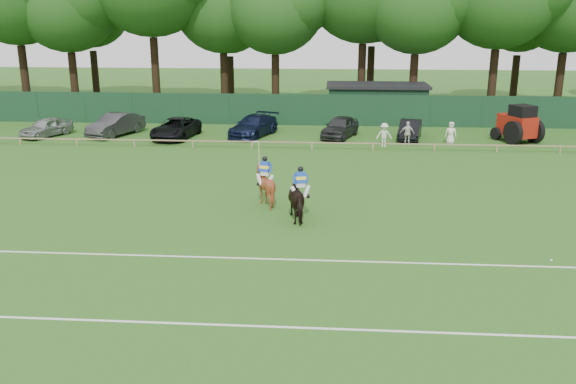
# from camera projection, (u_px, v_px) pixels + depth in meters

# --- Properties ---
(ground) EXTENTS (160.00, 160.00, 0.00)m
(ground) POSITION_uv_depth(u_px,v_px,m) (269.00, 249.00, 23.22)
(ground) COLOR #1E4C14
(ground) RESTS_ON ground
(horse_dark) EXTENTS (1.58, 2.41, 1.87)m
(horse_dark) POSITION_uv_depth(u_px,v_px,m) (300.00, 199.00, 26.28)
(horse_dark) COLOR black
(horse_dark) RESTS_ON ground
(horse_chestnut) EXTENTS (1.80, 1.93, 1.79)m
(horse_chestnut) POSITION_uv_depth(u_px,v_px,m) (265.00, 186.00, 28.42)
(horse_chestnut) COLOR maroon
(horse_chestnut) RESTS_ON ground
(sedan_silver) EXTENTS (3.12, 4.40, 1.39)m
(sedan_silver) POSITION_uv_depth(u_px,v_px,m) (46.00, 127.00, 44.40)
(sedan_silver) COLOR #A4A7A9
(sedan_silver) RESTS_ON ground
(sedan_grey) EXTENTS (3.32, 5.17, 1.61)m
(sedan_grey) POSITION_uv_depth(u_px,v_px,m) (116.00, 125.00, 44.76)
(sedan_grey) COLOR #313134
(sedan_grey) RESTS_ON ground
(suv_black) EXTENTS (3.04, 5.42, 1.43)m
(suv_black) POSITION_uv_depth(u_px,v_px,m) (176.00, 128.00, 43.84)
(suv_black) COLOR black
(suv_black) RESTS_ON ground
(sedan_navy) EXTENTS (3.70, 5.60, 1.51)m
(sedan_navy) POSITION_uv_depth(u_px,v_px,m) (253.00, 126.00, 44.54)
(sedan_navy) COLOR #101733
(sedan_navy) RESTS_ON ground
(hatch_grey) EXTENTS (3.15, 4.82, 1.53)m
(hatch_grey) POSITION_uv_depth(u_px,v_px,m) (340.00, 127.00, 44.07)
(hatch_grey) COLOR #2D2D2F
(hatch_grey) RESTS_ON ground
(estate_black) EXTENTS (2.20, 4.34, 1.36)m
(estate_black) POSITION_uv_depth(u_px,v_px,m) (410.00, 130.00, 43.42)
(estate_black) COLOR black
(estate_black) RESTS_ON ground
(spectator_left) EXTENTS (1.06, 0.64, 1.60)m
(spectator_left) POSITION_uv_depth(u_px,v_px,m) (384.00, 135.00, 40.98)
(spectator_left) COLOR silver
(spectator_left) RESTS_ON ground
(spectator_mid) EXTENTS (1.01, 0.56, 1.63)m
(spectator_mid) POSITION_uv_depth(u_px,v_px,m) (407.00, 133.00, 41.46)
(spectator_mid) COLOR beige
(spectator_mid) RESTS_ON ground
(spectator_right) EXTENTS (0.84, 0.63, 1.56)m
(spectator_right) POSITION_uv_depth(u_px,v_px,m) (451.00, 133.00, 41.74)
(spectator_right) COLOR silver
(spectator_right) RESTS_ON ground
(rider_dark) EXTENTS (0.93, 0.50, 1.41)m
(rider_dark) POSITION_uv_depth(u_px,v_px,m) (301.00, 181.00, 26.04)
(rider_dark) COLOR silver
(rider_dark) RESTS_ON ground
(rider_chestnut) EXTENTS (0.93, 0.70, 2.05)m
(rider_chestnut) POSITION_uv_depth(u_px,v_px,m) (265.00, 170.00, 28.19)
(rider_chestnut) COLOR silver
(rider_chestnut) RESTS_ON ground
(polo_ball) EXTENTS (0.09, 0.09, 0.09)m
(polo_ball) POSITION_uv_depth(u_px,v_px,m) (551.00, 260.00, 22.02)
(polo_ball) COLOR silver
(polo_ball) RESTS_ON ground
(pitch_lines) EXTENTS (60.00, 5.10, 0.01)m
(pitch_lines) POSITION_uv_depth(u_px,v_px,m) (258.00, 288.00, 19.87)
(pitch_lines) COLOR silver
(pitch_lines) RESTS_ON ground
(pitch_rail) EXTENTS (62.10, 0.10, 0.50)m
(pitch_rail) POSITION_uv_depth(u_px,v_px,m) (297.00, 142.00, 40.33)
(pitch_rail) COLOR #997F5B
(pitch_rail) RESTS_ON ground
(perimeter_fence) EXTENTS (92.08, 0.08, 2.50)m
(perimeter_fence) POSITION_uv_depth(u_px,v_px,m) (304.00, 110.00, 48.72)
(perimeter_fence) COLOR #14351E
(perimeter_fence) RESTS_ON ground
(utility_shed) EXTENTS (8.40, 4.40, 3.04)m
(utility_shed) POSITION_uv_depth(u_px,v_px,m) (377.00, 102.00, 51.09)
(utility_shed) COLOR #14331E
(utility_shed) RESTS_ON ground
(tree_row) EXTENTS (96.00, 12.00, 21.00)m
(tree_row) POSITION_uv_depth(u_px,v_px,m) (329.00, 111.00, 56.59)
(tree_row) COLOR #26561C
(tree_row) RESTS_ON ground
(tractor) EXTENTS (3.18, 3.70, 2.63)m
(tractor) POSITION_uv_depth(u_px,v_px,m) (519.00, 125.00, 42.24)
(tractor) COLOR maroon
(tractor) RESTS_ON ground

